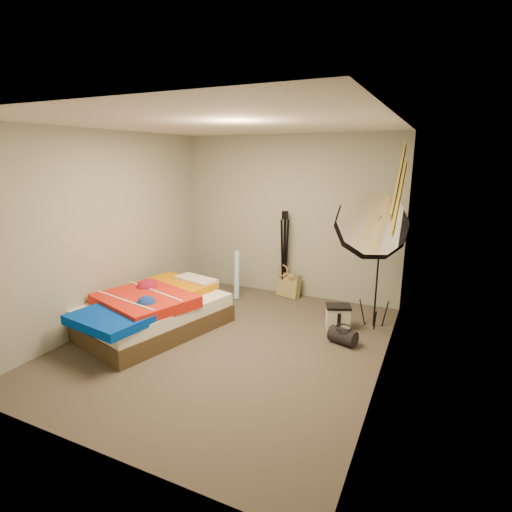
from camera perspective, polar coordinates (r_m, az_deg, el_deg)
The scene contains 15 objects.
floor at distance 4.89m, azimuth -4.13°, elevation -12.31°, with size 4.00×4.00×0.00m, color brown.
ceiling at distance 4.40m, azimuth -4.73°, elevation 18.31°, with size 4.00×4.00×0.00m, color silver.
wall_back at distance 6.27m, azimuth 4.61°, elevation 5.57°, with size 3.50×3.50×0.00m, color #979C8D.
wall_front at distance 2.97m, azimuth -23.75°, elevation -5.22°, with size 3.50×3.50×0.00m, color #979C8D.
wall_left at distance 5.54m, azimuth -20.42°, elevation 3.61°, with size 4.00×4.00×0.00m, color #979C8D.
wall_right at distance 3.95m, azimuth 18.32°, elevation -0.15°, with size 4.00×4.00×0.00m, color #979C8D.
tote_bag at distance 6.35m, azimuth 4.69°, elevation -4.17°, with size 0.38×0.11×0.38m, color tan.
wrapping_roll at distance 6.23m, azimuth -2.76°, elevation -2.71°, with size 0.09×0.09×0.75m, color #63BADC.
camera_case at distance 5.31m, azimuth 11.61°, elevation -8.65°, with size 0.29×0.21×0.29m, color beige.
duffel_bag at distance 4.93m, azimuth 12.31°, elevation -11.13°, with size 0.19×0.19×0.32m, color black.
wall_stripe_upper at distance 4.44m, azimuth 19.75°, elevation 10.41°, with size 0.02×1.10×0.10m, color gold.
wall_stripe_lower at distance 4.70m, azimuth 19.86°, elevation 8.11°, with size 0.02×1.10×0.10m, color gold.
bed at distance 5.30m, azimuth -14.57°, elevation -7.55°, with size 1.63×2.09×0.52m.
photo_umbrella at distance 5.03m, azimuth 16.03°, elevation 4.02°, with size 0.97×0.91×1.87m.
camera_tripod at distance 6.24m, azimuth 4.09°, elevation 1.14°, with size 0.08×0.08×1.36m.
Camera 1 is at (2.16, -3.82, 2.17)m, focal length 28.00 mm.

